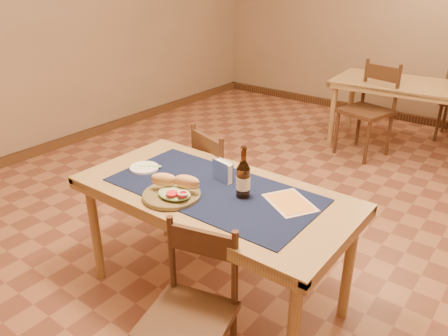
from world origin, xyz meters
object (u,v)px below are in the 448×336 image
Objects in this scene: chair_main_far at (224,182)px; chair_main_near at (191,311)px; beer_bottle at (243,179)px; napkin_holder at (223,171)px; back_table at (413,91)px; main_table at (213,203)px; sandwich_plate at (173,191)px.

chair_main_near is at bearing -59.56° from chair_main_far.
beer_bottle is 0.23m from napkin_holder.
beer_bottle is 1.94× the size of napkin_holder.
napkin_holder is at bearing 115.85° from chair_main_near.
beer_bottle is (-0.00, -3.22, 0.20)m from back_table.
main_table is at bearing 118.66° from chair_main_near.
back_table is at bearing 84.98° from sandwich_plate.
main_table is 0.19m from napkin_holder.
sandwich_plate is at bearing -72.59° from chair_main_far.
chair_main_far is 3.07× the size of beer_bottle.
sandwich_plate is (0.24, -0.78, 0.33)m from chair_main_far.
beer_bottle is at bearing -90.07° from back_table.
napkin_holder is at bearing -93.84° from back_table.
main_table is at bearing -93.28° from back_table.
sandwich_plate is at bearing -106.12° from napkin_holder.
beer_bottle reaches higher than chair_main_near.
back_table is 3.15m from napkin_holder.
sandwich_plate is at bearing -119.97° from main_table.
chair_main_far reaches higher than sandwich_plate.
beer_bottle is (0.54, -0.55, 0.40)m from chair_main_far.
chair_main_far reaches higher than chair_main_near.
chair_main_far is 0.88m from sandwich_plate.
main_table is 10.71× the size of napkin_holder.
chair_main_near is 0.84m from napkin_holder.
back_table is 3.47m from sandwich_plate.
chair_main_far reaches higher than back_table.
beer_bottle is at bearing -45.11° from chair_main_far.
napkin_holder reaches higher than main_table.
chair_main_far is 2.78× the size of sandwich_plate.
beer_bottle reaches higher than sandwich_plate.
main_table is 0.27m from beer_bottle.
beer_bottle is (0.30, 0.23, 0.07)m from sandwich_plate.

